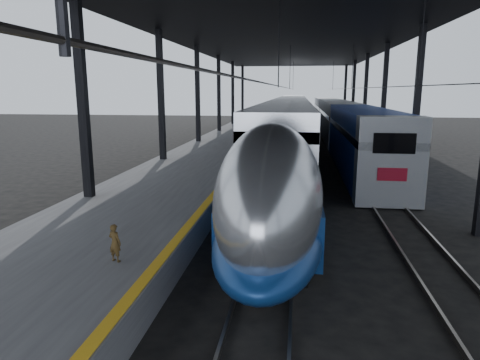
# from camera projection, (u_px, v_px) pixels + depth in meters

# --- Properties ---
(ground) EXTENTS (160.00, 160.00, 0.00)m
(ground) POSITION_uv_depth(u_px,v_px,m) (198.00, 277.00, 12.49)
(ground) COLOR black
(ground) RESTS_ON ground
(platform) EXTENTS (6.00, 80.00, 1.00)m
(platform) POSITION_uv_depth(u_px,v_px,m) (213.00, 156.00, 32.24)
(platform) COLOR #4C4C4F
(platform) RESTS_ON ground
(yellow_strip) EXTENTS (0.30, 80.00, 0.01)m
(yellow_strip) POSITION_uv_depth(u_px,v_px,m) (250.00, 150.00, 31.77)
(yellow_strip) COLOR gold
(yellow_strip) RESTS_ON platform
(rails) EXTENTS (6.52, 80.00, 0.16)m
(rails) POSITION_uv_depth(u_px,v_px,m) (321.00, 164.00, 31.28)
(rails) COLOR slate
(rails) RESTS_ON ground
(canopy) EXTENTS (18.00, 75.00, 9.47)m
(canopy) POSITION_uv_depth(u_px,v_px,m) (288.00, 35.00, 29.76)
(canopy) COLOR black
(canopy) RESTS_ON ground
(tgv_train) EXTENTS (3.19, 65.20, 4.57)m
(tgv_train) POSITION_uv_depth(u_px,v_px,m) (289.00, 126.00, 39.40)
(tgv_train) COLOR silver
(tgv_train) RESTS_ON ground
(second_train) EXTENTS (3.05, 56.05, 4.21)m
(second_train) POSITION_uv_depth(u_px,v_px,m) (338.00, 121.00, 45.47)
(second_train) COLOR navy
(second_train) RESTS_ON ground
(child) EXTENTS (0.42, 0.35, 1.00)m
(child) POSITION_uv_depth(u_px,v_px,m) (115.00, 243.00, 10.98)
(child) COLOR #453217
(child) RESTS_ON platform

